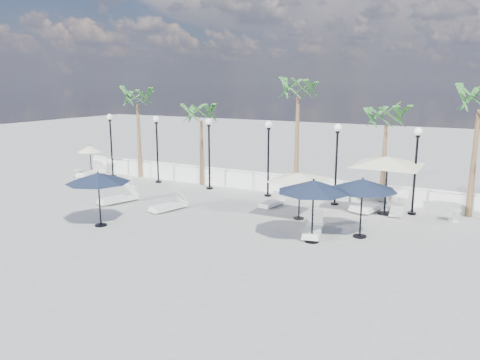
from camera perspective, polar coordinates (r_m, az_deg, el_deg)
The scene contains 30 objects.
ground at distance 18.44m, azimuth -5.24°, elevation -6.23°, with size 100.00×100.00×0.00m, color gray.
balustrade at distance 24.69m, azimuth 4.40°, elevation -0.43°, with size 26.00×0.30×1.01m.
lamppost_0 at distance 29.41m, azimuth -15.47°, elevation 5.15°, with size 0.36×0.36×3.84m.
lamppost_1 at distance 27.11m, azimuth -10.10°, elevation 4.86°, with size 0.36×0.36×3.84m.
lamppost_2 at distance 25.10m, azimuth -3.80°, elevation 4.47°, with size 0.36×0.36×3.84m.
lamppost_3 at distance 23.44m, azimuth 3.48°, elevation 3.95°, with size 0.36×0.36×3.84m.
lamppost_4 at distance 22.21m, azimuth 11.71°, elevation 3.28°, with size 0.36×0.36×3.84m.
lamppost_5 at distance 21.48m, azimuth 20.68°, elevation 2.47°, with size 0.36×0.36×3.84m.
palm_0 at distance 28.84m, azimuth -12.41°, elevation 9.25°, with size 2.60×2.60×5.50m.
palm_1 at distance 26.18m, azimuth -4.77°, elevation 7.54°, with size 2.60×2.60×4.70m.
palm_2 at distance 23.48m, azimuth 7.10°, elevation 10.32°, with size 2.60×2.60×6.10m.
palm_3 at distance 22.34m, azimuth 17.41°, elevation 6.80°, with size 2.60×2.60×4.90m.
palm_4 at distance 21.88m, azimuth 27.16°, elevation 8.00°, with size 2.60×2.60×5.70m.
lounger_0 at distance 23.20m, azimuth -14.63°, elevation -2.15°, with size 1.18×2.08×0.74m.
lounger_1 at distance 30.30m, azimuth -17.67°, elevation 0.93°, with size 0.80×2.09×0.77m.
lounger_2 at distance 21.40m, azimuth -8.71°, elevation -3.10°, with size 1.06×1.96×0.70m.
lounger_3 at distance 21.93m, azimuth 3.94°, elevation -2.71°, with size 0.73×1.67×0.60m.
lounger_4 at distance 21.97m, azimuth 15.43°, elevation -2.94°, with size 1.39×2.19×0.78m.
lounger_5 at distance 21.94m, azimuth 15.80°, elevation -2.97°, with size 1.15×2.21×0.79m.
lounger_6 at distance 21.76m, azimuth 18.56°, elevation -3.43°, with size 0.71×1.68×0.61m.
lounger_7 at distance 18.06m, azimuth 8.88°, elevation -5.93°, with size 1.03×2.00×0.72m.
side_table_0 at distance 29.84m, azimuth -19.16°, elevation 0.78°, with size 0.53×0.53×0.52m.
side_table_1 at distance 26.54m, azimuth -12.89°, elevation -0.11°, with size 0.58×0.58×0.56m.
side_table_2 at distance 21.47m, azimuth 24.62°, elevation -3.80°, with size 0.54×0.54×0.52m.
parasol_navy_left at distance 19.39m, azimuth -16.93°, elevation 0.23°, with size 2.54×2.54×2.24m.
parasol_navy_mid at distance 17.76m, azimuth 14.71°, elevation -0.58°, with size 2.55×2.55×2.29m.
parasol_navy_right at distance 16.83m, azimuth 8.95°, elevation -0.78°, with size 2.63×2.63×2.36m.
parasol_cream_sq_a at distance 19.66m, azimuth 7.32°, elevation 0.83°, with size 4.36×4.36×2.14m.
parasol_cream_sq_b at distance 21.11m, azimuth 17.59°, elevation 2.71°, with size 5.52×5.52×2.77m.
parasol_cream_small at distance 30.36m, azimuth -17.83°, elevation 3.58°, with size 1.55×1.55×1.91m.
Camera 1 is at (9.78, -14.55, 5.72)m, focal length 35.00 mm.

